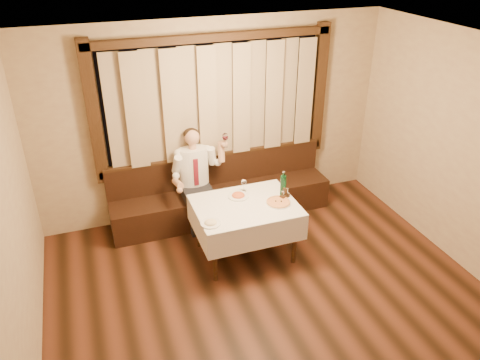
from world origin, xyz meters
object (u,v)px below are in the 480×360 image
object	(u,v)px
cruet_caddy	(285,194)
pasta_cream	(211,221)
pizza	(278,202)
seated_man	(196,172)
dining_table	(245,212)
pasta_red	(238,194)
banquette	(221,196)
green_bottle	(283,185)

from	to	relation	value
cruet_caddy	pasta_cream	bearing A→B (deg)	171.84
pizza	seated_man	size ratio (longest dim) A/B	0.22
cruet_caddy	seated_man	xyz separation A→B (m)	(-0.92, 0.94, 0.02)
dining_table	pasta_cream	distance (m)	0.61
dining_table	seated_man	size ratio (longest dim) A/B	0.89
pasta_red	cruet_caddy	bearing A→B (deg)	-21.96
banquette	pizza	xyz separation A→B (m)	(0.40, -1.13, 0.46)
dining_table	green_bottle	bearing A→B (deg)	5.85
banquette	green_bottle	size ratio (longest dim) A/B	9.32
pizza	pasta_cream	size ratio (longest dim) A/B	1.32
dining_table	green_bottle	distance (m)	0.59
dining_table	pasta_red	distance (m)	0.26
green_bottle	seated_man	xyz separation A→B (m)	(-0.92, 0.88, -0.07)
banquette	cruet_caddy	bearing A→B (deg)	-62.82
seated_man	pasta_red	bearing A→B (deg)	-62.93
pizza	pasta_red	bearing A→B (deg)	142.57
pasta_cream	cruet_caddy	size ratio (longest dim) A/B	1.71
pasta_red	green_bottle	xyz separation A→B (m)	(0.55, -0.16, 0.11)
pizza	cruet_caddy	distance (m)	0.17
pasta_red	seated_man	xyz separation A→B (m)	(-0.37, 0.72, 0.03)
dining_table	pasta_cream	xyz separation A→B (m)	(-0.53, -0.27, 0.14)
dining_table	cruet_caddy	world-z (taller)	cruet_caddy
pasta_cream	pasta_red	bearing A→B (deg)	43.40
pasta_red	cruet_caddy	xyz separation A→B (m)	(0.55, -0.22, 0.01)
pizza	seated_man	distance (m)	1.31
cruet_caddy	seated_man	world-z (taller)	seated_man
pasta_cream	cruet_caddy	xyz separation A→B (m)	(1.06, 0.26, 0.02)
pasta_red	green_bottle	size ratio (longest dim) A/B	0.79
banquette	pizza	distance (m)	1.28
dining_table	banquette	bearing A→B (deg)	90.00
banquette	pasta_red	world-z (taller)	banquette
pizza	cruet_caddy	bearing A→B (deg)	36.56
banquette	dining_table	bearing A→B (deg)	-90.00
pasta_cream	cruet_caddy	distance (m)	1.09
banquette	pasta_cream	xyz separation A→B (m)	(-0.53, -1.29, 0.48)
pizza	pasta_cream	xyz separation A→B (m)	(-0.93, -0.16, 0.02)
banquette	pasta_cream	world-z (taller)	banquette
banquette	dining_table	distance (m)	1.08
cruet_caddy	banquette	bearing A→B (deg)	95.16
pasta_cream	seated_man	size ratio (longest dim) A/B	0.17
pasta_cream	cruet_caddy	world-z (taller)	cruet_caddy
pasta_cream	seated_man	world-z (taller)	seated_man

